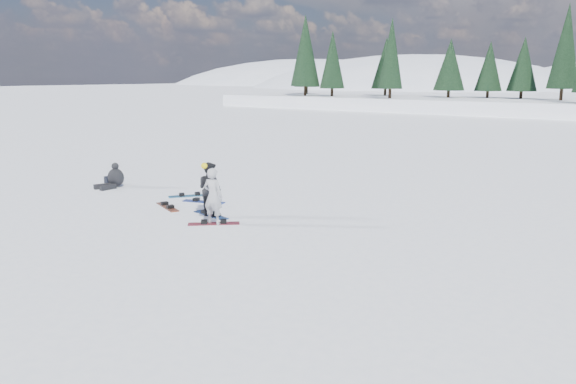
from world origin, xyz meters
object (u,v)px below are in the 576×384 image
(snowboarder_woman, at_px, (213,196))
(gear_bag, at_px, (109,180))
(snowboard_loose_c, at_px, (204,202))
(snowboarder_man, at_px, (210,189))
(snowboard_loose_a, at_px, (190,196))
(snowboard_loose_b, at_px, (167,207))
(seated_rider, at_px, (115,178))

(snowboarder_woman, bearing_deg, gear_bag, -25.47)
(snowboard_loose_c, bearing_deg, snowboarder_man, -56.72)
(snowboard_loose_a, bearing_deg, snowboard_loose_c, -72.28)
(snowboarder_man, relative_size, snowboard_loose_a, 1.12)
(snowboard_loose_b, relative_size, snowboard_loose_a, 1.00)
(snowboard_loose_b, bearing_deg, snowboarder_woman, 9.42)
(seated_rider, xyz_separation_m, snowboard_loose_c, (4.65, 0.13, -0.35))
(gear_bag, distance_m, snowboard_loose_b, 5.12)
(snowboard_loose_a, bearing_deg, gear_bag, 131.60)
(snowboarder_man, xyz_separation_m, snowboard_loose_c, (-1.48, 1.20, -0.82))
(gear_bag, bearing_deg, snowboard_loose_c, -1.36)
(snowboarder_man, relative_size, gear_bag, 3.72)
(seated_rider, distance_m, snowboard_loose_a, 3.61)
(snowboarder_woman, relative_size, seated_rider, 1.52)
(snowboarder_woman, height_order, snowboard_loose_b, snowboarder_woman)
(snowboard_loose_a, bearing_deg, snowboarder_woman, -86.48)
(gear_bag, distance_m, snowboard_loose_a, 4.27)
(snowboard_loose_c, bearing_deg, snowboard_loose_b, -126.60)
(snowboard_loose_b, bearing_deg, gear_bag, -172.65)
(snowboarder_man, height_order, seated_rider, snowboarder_man)
(snowboard_loose_b, xyz_separation_m, snowboard_loose_c, (0.43, 1.25, 0.00))
(snowboarder_woman, height_order, snowboard_loose_a, snowboarder_woman)
(gear_bag, height_order, snowboard_loose_a, gear_bag)
(snowboarder_woman, distance_m, snowboarder_man, 1.07)
(snowboarder_man, bearing_deg, snowboard_loose_b, 3.98)
(gear_bag, height_order, snowboard_loose_b, gear_bag)
(snowboarder_man, bearing_deg, seated_rider, -7.52)
(snowboard_loose_c, bearing_deg, seated_rider, 163.88)
(gear_bag, bearing_deg, snowboarder_woman, -14.94)
(seated_rider, xyz_separation_m, snowboard_loose_a, (3.56, 0.54, -0.35))
(snowboard_loose_b, bearing_deg, seated_rider, -171.83)
(snowboarder_man, relative_size, snowboard_loose_b, 1.12)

